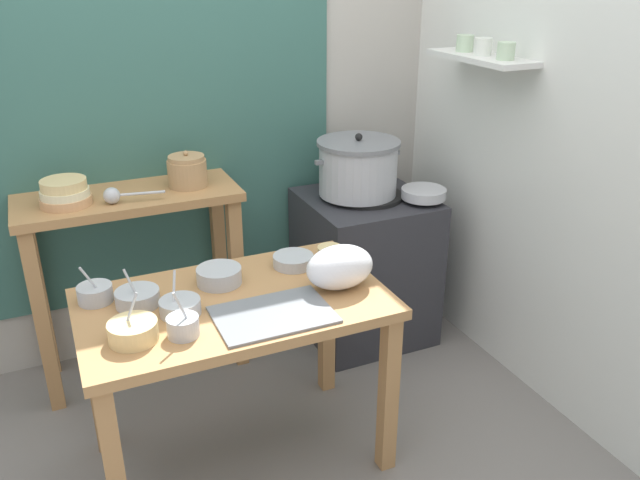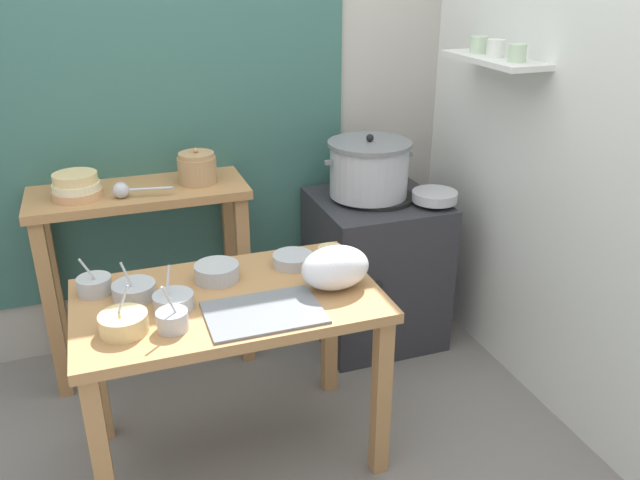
% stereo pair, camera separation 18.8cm
% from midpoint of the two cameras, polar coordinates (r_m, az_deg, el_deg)
% --- Properties ---
extents(ground_plane, '(9.00, 9.00, 0.00)m').
position_cam_midpoint_polar(ground_plane, '(2.76, -8.17, -18.74)').
color(ground_plane, gray).
extents(wall_back, '(4.40, 0.12, 2.60)m').
position_cam_midpoint_polar(wall_back, '(3.18, -13.85, 13.12)').
color(wall_back, '#B2ADA3').
rests_on(wall_back, ground).
extents(wall_right, '(0.30, 3.20, 2.60)m').
position_cam_midpoint_polar(wall_right, '(2.94, 16.66, 11.94)').
color(wall_right, silver).
rests_on(wall_right, ground).
extents(prep_table, '(1.10, 0.66, 0.72)m').
position_cam_midpoint_polar(prep_table, '(2.42, -9.74, -7.51)').
color(prep_table, '#B27F4C').
rests_on(prep_table, ground).
extents(back_shelf_table, '(0.96, 0.40, 0.90)m').
position_cam_midpoint_polar(back_shelf_table, '(3.06, -17.86, -0.02)').
color(back_shelf_table, '#B27F4C').
rests_on(back_shelf_table, ground).
extents(stove_block, '(0.60, 0.61, 0.78)m').
position_cam_midpoint_polar(stove_block, '(3.35, 2.33, -2.33)').
color(stove_block, '#2D2D33').
rests_on(stove_block, ground).
extents(steamer_pot, '(0.45, 0.40, 0.30)m').
position_cam_midpoint_polar(steamer_pot, '(3.15, 1.67, 6.41)').
color(steamer_pot, '#B7BABF').
rests_on(steamer_pot, stove_block).
extents(clay_pot, '(0.18, 0.18, 0.16)m').
position_cam_midpoint_polar(clay_pot, '(3.00, -13.43, 5.92)').
color(clay_pot, tan).
rests_on(clay_pot, back_shelf_table).
extents(bowl_stack_enamel, '(0.21, 0.21, 0.11)m').
position_cam_midpoint_polar(bowl_stack_enamel, '(2.93, -23.34, 3.82)').
color(bowl_stack_enamel, tan).
rests_on(bowl_stack_enamel, back_shelf_table).
extents(ladle, '(0.25, 0.08, 0.07)m').
position_cam_midpoint_polar(ladle, '(2.87, -19.54, 3.70)').
color(ladle, '#B7BABF').
rests_on(ladle, back_shelf_table).
extents(serving_tray, '(0.40, 0.28, 0.01)m').
position_cam_midpoint_polar(serving_tray, '(2.24, -6.57, -6.61)').
color(serving_tray, slate).
rests_on(serving_tray, prep_table).
extents(plastic_bag, '(0.26, 0.17, 0.17)m').
position_cam_midpoint_polar(plastic_bag, '(2.38, -0.50, -2.45)').
color(plastic_bag, white).
rests_on(plastic_bag, prep_table).
extents(wide_pan, '(0.22, 0.22, 0.05)m').
position_cam_midpoint_polar(wide_pan, '(3.16, 7.47, 4.09)').
color(wide_pan, '#B7BABF').
rests_on(wide_pan, stove_block).
extents(prep_bowl_0, '(0.16, 0.16, 0.04)m').
position_cam_midpoint_polar(prep_bowl_0, '(2.58, -4.46, -1.80)').
color(prep_bowl_0, '#B7BABF').
rests_on(prep_bowl_0, prep_table).
extents(prep_bowl_1, '(0.16, 0.16, 0.15)m').
position_cam_midpoint_polar(prep_bowl_1, '(2.40, -18.01, -4.86)').
color(prep_bowl_1, '#B7BABF').
rests_on(prep_bowl_1, prep_table).
extents(prep_bowl_2, '(0.16, 0.16, 0.16)m').
position_cam_midpoint_polar(prep_bowl_2, '(2.19, -18.59, -7.63)').
color(prep_bowl_2, '#E5C684').
rests_on(prep_bowl_2, prep_table).
extents(prep_bowl_3, '(0.17, 0.17, 0.06)m').
position_cam_midpoint_polar(prep_bowl_3, '(2.47, -11.07, -3.09)').
color(prep_bowl_3, '#B7BABF').
rests_on(prep_bowl_3, prep_table).
extents(prep_bowl_4, '(0.12, 0.12, 0.15)m').
position_cam_midpoint_polar(prep_bowl_4, '(2.47, -21.34, -4.41)').
color(prep_bowl_4, '#B7BABF').
rests_on(prep_bowl_4, prep_table).
extents(prep_bowl_5, '(0.14, 0.14, 0.15)m').
position_cam_midpoint_polar(prep_bowl_5, '(2.30, -14.57, -5.72)').
color(prep_bowl_5, '#B7BABF').
rests_on(prep_bowl_5, prep_table).
extents(prep_bowl_6, '(0.10, 0.10, 0.06)m').
position_cam_midpoint_polar(prep_bowl_6, '(2.62, -1.17, -1.16)').
color(prep_bowl_6, '#E5C684').
rests_on(prep_bowl_6, prep_table).
extents(prep_bowl_7, '(0.11, 0.11, 0.18)m').
position_cam_midpoint_polar(prep_bowl_7, '(2.17, -14.47, -7.37)').
color(prep_bowl_7, '#B7BABF').
rests_on(prep_bowl_7, prep_table).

